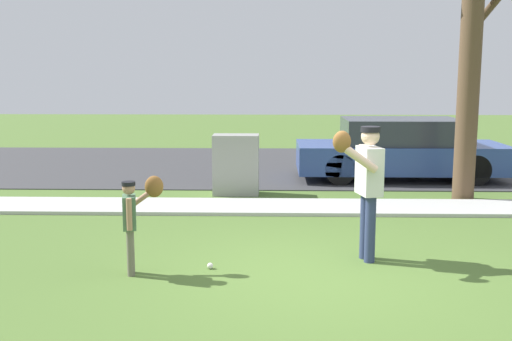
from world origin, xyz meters
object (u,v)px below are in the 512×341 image
person_adult (366,178)px  baseball (210,266)px  utility_cabinet (236,165)px  street_tree_near (472,34)px  parked_wagon_blue (400,150)px  person_child (135,212)px

person_adult → baseball: person_adult is taller
utility_cabinet → street_tree_near: 4.93m
utility_cabinet → parked_wagon_blue: parked_wagon_blue is taller
baseball → utility_cabinet: size_ratio=0.06×
baseball → utility_cabinet: utility_cabinet is taller
person_child → street_tree_near: (5.15, 4.39, 2.29)m
utility_cabinet → street_tree_near: size_ratio=0.20×
person_adult → street_tree_near: 4.93m
person_child → utility_cabinet: bearing=67.0°
baseball → utility_cabinet: bearing=89.5°
street_tree_near → parked_wagon_blue: (-0.75, 2.16, -2.36)m
utility_cabinet → street_tree_near: street_tree_near is taller
baseball → parked_wagon_blue: (3.56, 6.38, 0.62)m
person_child → parked_wagon_blue: bearing=43.6°
person_adult → person_child: size_ratio=1.49×
utility_cabinet → person_child: bearing=-100.5°
person_adult → street_tree_near: (2.39, 3.83, 1.97)m
person_adult → baseball: size_ratio=22.88×
person_child → baseball: person_child is taller
person_adult → parked_wagon_blue: person_adult is taller
street_tree_near → parked_wagon_blue: size_ratio=1.27×
parked_wagon_blue → person_child: bearing=56.1°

